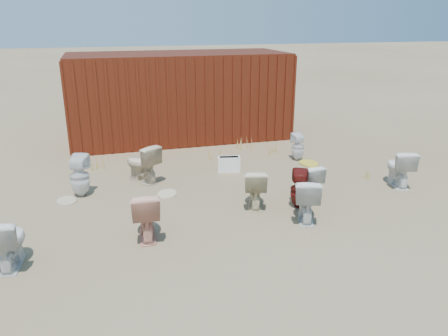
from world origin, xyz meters
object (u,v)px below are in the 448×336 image
object	(u,v)px
toilet_back_e	(298,147)
toilet_back_beige_left	(142,163)
toilet_front_c	(306,199)
toilet_front_pink	(146,214)
toilet_front_e	(399,168)
toilet_back_a	(80,176)
loose_tank	(229,164)
shipping_container	(179,96)
toilet_back_yellowlid	(308,181)
toilet_back_beige_right	(255,188)
toilet_front_maroon	(299,189)
toilet_front_a	(8,242)

from	to	relation	value
toilet_back_e	toilet_back_beige_left	bearing A→B (deg)	4.83
toilet_front_c	toilet_back_e	xyz separation A→B (m)	(1.32, 3.11, -0.05)
toilet_front_pink	toilet_front_c	bearing A→B (deg)	-178.28
toilet_front_e	toilet_back_a	bearing A→B (deg)	2.90
toilet_back_a	toilet_back_e	xyz separation A→B (m)	(5.05, 0.93, -0.08)
toilet_back_e	loose_tank	bearing A→B (deg)	8.43
shipping_container	toilet_back_yellowlid	xyz separation A→B (m)	(1.51, -5.17, -0.86)
toilet_back_beige_right	loose_tank	distance (m)	2.00
shipping_container	toilet_front_c	distance (m)	6.23
toilet_back_e	toilet_front_e	bearing A→B (deg)	117.86
toilet_front_maroon	toilet_front_e	distance (m)	2.49
toilet_front_maroon	toilet_back_beige_left	world-z (taller)	toilet_back_beige_left
toilet_back_a	toilet_back_yellowlid	distance (m)	4.41
toilet_front_a	toilet_back_beige_left	size ratio (longest dim) A/B	0.92
toilet_front_pink	toilet_front_e	xyz separation A→B (m)	(5.27, 0.84, -0.01)
toilet_front_a	toilet_front_e	distance (m)	7.29
toilet_back_a	toilet_front_c	bearing A→B (deg)	167.88
shipping_container	loose_tank	bearing A→B (deg)	-81.74
toilet_front_pink	toilet_front_c	size ratio (longest dim) A/B	1.03
shipping_container	toilet_front_c	bearing A→B (deg)	-80.39
toilet_front_pink	toilet_back_beige_left	world-z (taller)	toilet_back_beige_left
toilet_front_pink	toilet_back_beige_right	world-z (taller)	toilet_front_pink
toilet_back_e	toilet_front_maroon	bearing A→B (deg)	62.87
toilet_front_maroon	toilet_back_e	world-z (taller)	toilet_front_maroon
toilet_back_beige_right	toilet_back_e	xyz separation A→B (m)	(1.96, 2.34, -0.03)
toilet_back_beige_left	toilet_back_beige_right	distance (m)	2.62
shipping_container	toilet_front_pink	size ratio (longest dim) A/B	7.53
toilet_back_a	toilet_back_beige_left	world-z (taller)	toilet_back_a
loose_tank	toilet_front_e	bearing A→B (deg)	-17.61
toilet_back_yellowlid	toilet_front_c	bearing A→B (deg)	56.52
toilet_back_beige_left	toilet_back_yellowlid	distance (m)	3.44
toilet_back_a	loose_tank	world-z (taller)	toilet_back_a
toilet_back_beige_right	toilet_back_yellowlid	world-z (taller)	toilet_back_beige_right
toilet_front_a	toilet_back_beige_left	distance (m)	3.56
toilet_back_beige_left	toilet_back_e	size ratio (longest dim) A/B	1.23
toilet_front_c	toilet_back_yellowlid	distance (m)	1.04
loose_tank	toilet_front_maroon	bearing A→B (deg)	-61.06
toilet_front_e	toilet_back_yellowlid	bearing A→B (deg)	15.07
toilet_back_beige_right	toilet_back_a	bearing A→B (deg)	-7.67
toilet_front_e	toilet_back_beige_left	world-z (taller)	toilet_back_beige_left
shipping_container	toilet_front_maroon	distance (m)	5.75
toilet_back_e	toilet_back_yellowlid	bearing A→B (deg)	66.92
toilet_front_maroon	toilet_back_a	size ratio (longest dim) A/B	0.86
shipping_container	toilet_front_pink	bearing A→B (deg)	-105.65
toilet_back_a	toilet_back_beige_right	bearing A→B (deg)	173.63
toilet_front_a	loose_tank	distance (m)	5.05
toilet_front_a	toilet_front_e	size ratio (longest dim) A/B	0.97
toilet_front_a	toilet_front_maroon	world-z (taller)	toilet_front_a
toilet_back_yellowlid	loose_tank	world-z (taller)	toilet_back_yellowlid
toilet_front_e	toilet_back_beige_left	bearing A→B (deg)	-4.38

